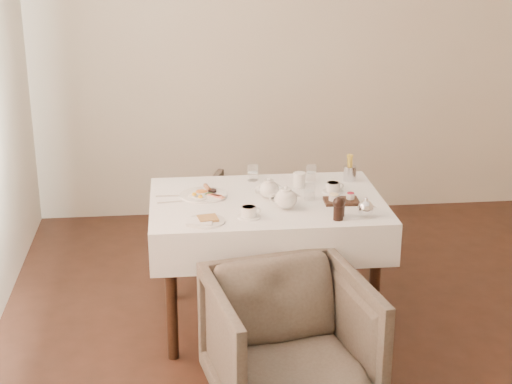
{
  "coord_description": "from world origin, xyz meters",
  "views": [
    {
      "loc": [
        -1.19,
        -3.33,
        2.23
      ],
      "look_at": [
        -0.77,
        0.64,
        0.82
      ],
      "focal_mm": 55.0,
      "sensor_mm": 36.0,
      "label": 1
    }
  ],
  "objects_px": {
    "table": "(267,219)",
    "teapot_centre": "(269,188)",
    "armchair_near": "(290,344)",
    "armchair_far": "(252,222)",
    "breakfast_plate": "(204,194)"
  },
  "relations": [
    {
      "from": "table",
      "to": "teapot_centre",
      "type": "relative_size",
      "value": 8.3
    },
    {
      "from": "table",
      "to": "armchair_near",
      "type": "xyz_separation_m",
      "value": [
        0.01,
        -0.83,
        -0.3
      ]
    },
    {
      "from": "armchair_far",
      "to": "teapot_centre",
      "type": "relative_size",
      "value": 4.06
    },
    {
      "from": "breakfast_plate",
      "to": "armchair_near",
      "type": "bearing_deg",
      "value": -57.91
    },
    {
      "from": "armchair_near",
      "to": "breakfast_plate",
      "type": "distance_m",
      "value": 1.08
    },
    {
      "from": "armchair_far",
      "to": "breakfast_plate",
      "type": "xyz_separation_m",
      "value": [
        -0.35,
        -0.76,
        0.48
      ]
    },
    {
      "from": "breakfast_plate",
      "to": "teapot_centre",
      "type": "xyz_separation_m",
      "value": [
        0.36,
        -0.08,
        0.05
      ]
    },
    {
      "from": "teapot_centre",
      "to": "armchair_far",
      "type": "bearing_deg",
      "value": 78.93
    },
    {
      "from": "armchair_far",
      "to": "breakfast_plate",
      "type": "height_order",
      "value": "breakfast_plate"
    },
    {
      "from": "armchair_far",
      "to": "breakfast_plate",
      "type": "relative_size",
      "value": 2.39
    },
    {
      "from": "breakfast_plate",
      "to": "armchair_far",
      "type": "bearing_deg",
      "value": 76.8
    },
    {
      "from": "armchair_far",
      "to": "breakfast_plate",
      "type": "distance_m",
      "value": 0.96
    },
    {
      "from": "armchair_near",
      "to": "armchair_far",
      "type": "relative_size",
      "value": 1.17
    },
    {
      "from": "armchair_near",
      "to": "breakfast_plate",
      "type": "bearing_deg",
      "value": 99.8
    },
    {
      "from": "table",
      "to": "armchair_near",
      "type": "distance_m",
      "value": 0.89
    }
  ]
}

